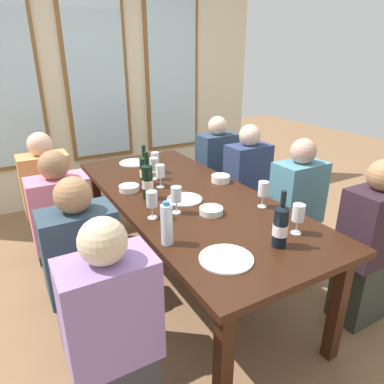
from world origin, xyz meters
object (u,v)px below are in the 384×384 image
object	(u,v)px
tasting_bowl_0	(211,211)
tasting_bowl_2	(221,179)
wine_glass_6	(176,195)
seated_person_2	(84,277)
dining_table	(186,203)
wine_glass_1	(298,214)
wine_bottle_0	(145,170)
seated_person_1	(368,249)
wine_glass_4	(154,165)
wine_glass_0	(160,172)
tasting_bowl_1	(129,188)
seated_person_6	(49,201)
wine_bottle_2	(147,181)
wine_glass_5	(152,200)
wine_bottle_1	(281,226)
wine_glass_3	(155,158)
white_plate_2	(226,259)
white_plate_0	(185,199)
white_plate_1	(134,163)
seated_person_0	(114,341)
seated_person_5	(247,188)
wine_glass_2	(263,190)
seated_person_3	(296,212)
seated_person_4	(64,233)
water_bottle	(167,224)

from	to	relation	value
tasting_bowl_0	tasting_bowl_2	size ratio (longest dim) A/B	1.03
wine_glass_6	seated_person_2	distance (m)	0.71
dining_table	wine_glass_1	distance (m)	0.87
wine_bottle_0	seated_person_1	xyz separation A→B (m)	(0.99, -1.24, -0.33)
wine_glass_4	seated_person_2	world-z (taller)	seated_person_2
wine_glass_6	tasting_bowl_0	bearing A→B (deg)	-33.29
dining_table	wine_glass_0	distance (m)	0.31
wine_glass_0	wine_glass_4	distance (m)	0.19
tasting_bowl_1	seated_person_6	xyz separation A→B (m)	(-0.49, 0.62, -0.23)
wine_bottle_2	wine_glass_6	xyz separation A→B (m)	(0.06, -0.31, -0.01)
tasting_bowl_0	wine_glass_5	bearing A→B (deg)	160.07
wine_bottle_1	tasting_bowl_2	size ratio (longest dim) A/B	2.12
tasting_bowl_1	seated_person_2	size ratio (longest dim) A/B	0.13
wine_glass_3	wine_glass_6	xyz separation A→B (m)	(-0.22, -0.81, 0.00)
white_plate_2	wine_glass_5	distance (m)	0.63
white_plate_0	white_plate_1	distance (m)	0.99
seated_person_0	seated_person_5	distance (m)	2.01
wine_glass_2	wine_glass_5	size ratio (longest dim) A/B	1.00
wine_glass_6	tasting_bowl_2	bearing A→B (deg)	30.84
tasting_bowl_2	seated_person_5	bearing A→B (deg)	27.05
wine_bottle_0	seated_person_3	bearing A→B (deg)	-32.23
white_plate_2	seated_person_0	world-z (taller)	seated_person_0
tasting_bowl_2	white_plate_2	bearing A→B (deg)	-122.60
seated_person_0	white_plate_1	bearing A→B (deg)	66.27
dining_table	wine_glass_5	distance (m)	0.47
wine_glass_1	wine_glass_2	distance (m)	0.38
white_plate_0	wine_bottle_0	distance (m)	0.45
wine_bottle_2	seated_person_2	distance (m)	0.77
white_plate_0	seated_person_5	size ratio (longest dim) A/B	0.22
wine_bottle_0	wine_bottle_1	bearing A→B (deg)	-78.16
white_plate_2	wine_glass_1	xyz separation A→B (m)	(0.49, 0.03, 0.11)
wine_bottle_1	seated_person_0	xyz separation A→B (m)	(-0.90, 0.01, -0.33)
wine_glass_2	wine_glass_3	bearing A→B (deg)	107.44
wine_glass_3	seated_person_3	xyz separation A→B (m)	(0.80, -0.85, -0.34)
white_plate_0	white_plate_2	world-z (taller)	same
wine_bottle_1	wine_glass_1	xyz separation A→B (m)	(0.18, 0.05, 0.00)
white_plate_0	wine_glass_0	world-z (taller)	wine_glass_0
wine_bottle_1	seated_person_4	world-z (taller)	seated_person_4
white_plate_0	wine_bottle_1	xyz separation A→B (m)	(0.14, -0.78, 0.11)
wine_bottle_2	seated_person_1	xyz separation A→B (m)	(1.08, -0.98, -0.34)
seated_person_0	white_plate_2	bearing A→B (deg)	1.36
tasting_bowl_0	water_bottle	bearing A→B (deg)	-154.05
tasting_bowl_2	seated_person_3	xyz separation A→B (m)	(0.45, -0.38, -0.24)
wine_bottle_1	wine_glass_4	world-z (taller)	wine_bottle_1
dining_table	white_plate_0	bearing A→B (deg)	-123.89
seated_person_6	wine_glass_3	bearing A→B (deg)	-21.14
seated_person_2	seated_person_5	xyz separation A→B (m)	(1.64, 0.65, 0.00)
wine_glass_4	seated_person_3	world-z (taller)	seated_person_3
seated_person_0	seated_person_5	xyz separation A→B (m)	(1.64, 1.18, 0.00)
wine_bottle_1	seated_person_2	world-z (taller)	seated_person_2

